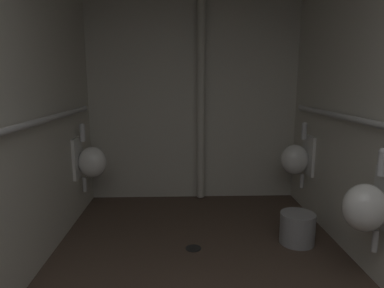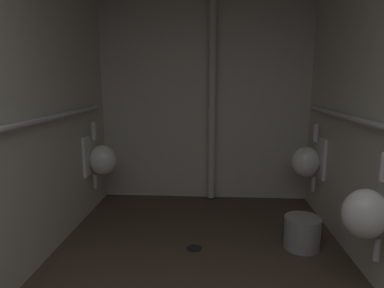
{
  "view_description": "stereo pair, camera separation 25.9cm",
  "coord_description": "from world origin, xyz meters",
  "px_view_note": "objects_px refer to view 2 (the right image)",
  "views": [
    {
      "loc": [
        -0.16,
        -0.23,
        1.48
      ],
      "look_at": [
        -0.07,
        2.45,
        0.97
      ],
      "focal_mm": 31.28,
      "sensor_mm": 36.0,
      "label": 1
    },
    {
      "loc": [
        0.1,
        -0.23,
        1.48
      ],
      "look_at": [
        -0.07,
        2.45,
        0.97
      ],
      "focal_mm": 31.28,
      "sensor_mm": 36.0,
      "label": 2
    }
  ],
  "objects_px": {
    "urinal_right_mid": "(369,212)",
    "standpipe_back_wall": "(212,96)",
    "urinal_left_mid": "(101,159)",
    "waste_bin": "(302,233)",
    "floor_drain": "(194,248)",
    "urinal_right_far": "(308,161)"
  },
  "relations": [
    {
      "from": "urinal_right_mid",
      "to": "floor_drain",
      "type": "height_order",
      "value": "urinal_right_mid"
    },
    {
      "from": "standpipe_back_wall",
      "to": "urinal_left_mid",
      "type": "bearing_deg",
      "value": -157.46
    },
    {
      "from": "urinal_left_mid",
      "to": "standpipe_back_wall",
      "type": "relative_size",
      "value": 0.29
    },
    {
      "from": "urinal_left_mid",
      "to": "floor_drain",
      "type": "height_order",
      "value": "urinal_left_mid"
    },
    {
      "from": "urinal_left_mid",
      "to": "waste_bin",
      "type": "xyz_separation_m",
      "value": [
        2.05,
        -0.71,
        -0.48
      ]
    },
    {
      "from": "urinal_left_mid",
      "to": "waste_bin",
      "type": "relative_size",
      "value": 2.37
    },
    {
      "from": "urinal_left_mid",
      "to": "urinal_right_mid",
      "type": "relative_size",
      "value": 1.0
    },
    {
      "from": "urinal_right_mid",
      "to": "urinal_right_far",
      "type": "bearing_deg",
      "value": 90.0
    },
    {
      "from": "urinal_left_mid",
      "to": "floor_drain",
      "type": "xyz_separation_m",
      "value": [
        1.09,
        -0.79,
        -0.62
      ]
    },
    {
      "from": "waste_bin",
      "to": "standpipe_back_wall",
      "type": "bearing_deg",
      "value": 124.01
    },
    {
      "from": "urinal_right_mid",
      "to": "standpipe_back_wall",
      "type": "bearing_deg",
      "value": 118.71
    },
    {
      "from": "urinal_left_mid",
      "to": "standpipe_back_wall",
      "type": "height_order",
      "value": "standpipe_back_wall"
    },
    {
      "from": "urinal_left_mid",
      "to": "floor_drain",
      "type": "bearing_deg",
      "value": -35.88
    },
    {
      "from": "urinal_right_mid",
      "to": "standpipe_back_wall",
      "type": "height_order",
      "value": "standpipe_back_wall"
    },
    {
      "from": "urinal_left_mid",
      "to": "waste_bin",
      "type": "bearing_deg",
      "value": -19.04
    },
    {
      "from": "urinal_left_mid",
      "to": "urinal_right_far",
      "type": "bearing_deg",
      "value": 1.16
    },
    {
      "from": "standpipe_back_wall",
      "to": "urinal_right_mid",
      "type": "bearing_deg",
      "value": -61.29
    },
    {
      "from": "urinal_right_mid",
      "to": "urinal_right_far",
      "type": "distance_m",
      "value": 1.45
    },
    {
      "from": "urinal_right_far",
      "to": "waste_bin",
      "type": "distance_m",
      "value": 0.92
    },
    {
      "from": "urinal_right_mid",
      "to": "waste_bin",
      "type": "relative_size",
      "value": 2.37
    },
    {
      "from": "urinal_right_mid",
      "to": "waste_bin",
      "type": "distance_m",
      "value": 0.87
    },
    {
      "from": "urinal_right_far",
      "to": "standpipe_back_wall",
      "type": "xyz_separation_m",
      "value": [
        -1.05,
        0.46,
        0.68
      ]
    }
  ]
}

